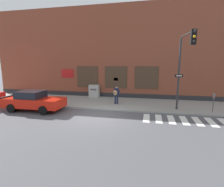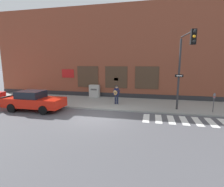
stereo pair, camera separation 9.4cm
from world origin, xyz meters
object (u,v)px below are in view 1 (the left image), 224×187
object	(u,v)px
busker	(116,94)
parking_meter	(214,99)
red_car	(34,101)
utility_box	(94,91)
traffic_light	(184,60)

from	to	relation	value
busker	parking_meter	distance (m)	7.42
red_car	busker	bearing A→B (deg)	27.05
busker	utility_box	distance (m)	3.94
traffic_light	red_car	bearing A→B (deg)	-173.14
traffic_light	parking_meter	distance (m)	3.72
busker	utility_box	size ratio (longest dim) A/B	1.28
parking_meter	utility_box	size ratio (longest dim) A/B	1.12
utility_box	traffic_light	bearing A→B (deg)	-28.99
red_car	traffic_light	xyz separation A→B (m)	(10.95, 1.32, 3.11)
busker	traffic_light	size ratio (longest dim) A/B	0.30
traffic_light	parking_meter	xyz separation A→B (m)	(2.32, 0.72, -2.82)
red_car	utility_box	world-z (taller)	red_car
busker	utility_box	bearing A→B (deg)	137.03
utility_box	busker	bearing A→B (deg)	-42.97
red_car	busker	xyz separation A→B (m)	(5.92, 3.02, 0.28)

